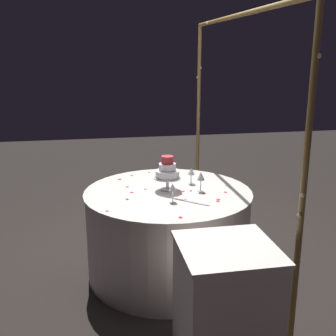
% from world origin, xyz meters
% --- Properties ---
extents(ground_plane, '(12.00, 12.00, 0.00)m').
position_xyz_m(ground_plane, '(0.00, 0.00, 0.00)').
color(ground_plane, black).
extents(decorative_arch, '(2.34, 0.06, 2.09)m').
position_xyz_m(decorative_arch, '(0.00, 0.54, 1.41)').
color(decorative_arch, olive).
rests_on(decorative_arch, ground).
extents(main_table, '(1.35, 1.35, 0.73)m').
position_xyz_m(main_table, '(0.00, 0.00, 0.36)').
color(main_table, silver).
rests_on(main_table, ground).
extents(side_table, '(0.54, 0.54, 0.77)m').
position_xyz_m(side_table, '(1.14, 0.12, 0.39)').
color(side_table, silver).
rests_on(side_table, ground).
extents(tiered_cake, '(0.22, 0.22, 0.28)m').
position_xyz_m(tiered_cake, '(-0.03, -0.00, 0.89)').
color(tiered_cake, silver).
rests_on(tiered_cake, main_table).
extents(wine_glass_0, '(0.06, 0.06, 0.14)m').
position_xyz_m(wine_glass_0, '(0.25, -0.01, 0.83)').
color(wine_glass_0, silver).
rests_on(wine_glass_0, main_table).
extents(wine_glass_1, '(0.06, 0.06, 0.16)m').
position_xyz_m(wine_glass_1, '(0.05, 0.26, 0.85)').
color(wine_glass_1, silver).
rests_on(wine_glass_1, main_table).
extents(wine_glass_2, '(0.06, 0.06, 0.14)m').
position_xyz_m(wine_glass_2, '(-0.16, 0.23, 0.83)').
color(wine_glass_2, silver).
rests_on(wine_glass_2, main_table).
extents(wine_glass_3, '(0.06, 0.06, 0.16)m').
position_xyz_m(wine_glass_3, '(-0.36, 0.05, 0.84)').
color(wine_glass_3, silver).
rests_on(wine_glass_3, main_table).
extents(cake_knife, '(0.21, 0.23, 0.01)m').
position_xyz_m(cake_knife, '(0.27, 0.11, 0.73)').
color(cake_knife, silver).
rests_on(cake_knife, main_table).
extents(rose_petal_0, '(0.04, 0.03, 0.00)m').
position_xyz_m(rose_petal_0, '(0.12, 0.45, 0.73)').
color(rose_petal_0, red).
rests_on(rose_petal_0, main_table).
extents(rose_petal_1, '(0.04, 0.05, 0.00)m').
position_xyz_m(rose_petal_1, '(-0.39, -0.36, 0.73)').
color(rose_petal_1, red).
rests_on(rose_petal_1, main_table).
extents(rose_petal_2, '(0.03, 0.03, 0.00)m').
position_xyz_m(rose_petal_2, '(0.11, 0.27, 0.73)').
color(rose_petal_2, red).
rests_on(rose_petal_2, main_table).
extents(rose_petal_3, '(0.03, 0.03, 0.00)m').
position_xyz_m(rose_petal_3, '(-0.49, -0.24, 0.73)').
color(rose_petal_3, red).
rests_on(rose_petal_3, main_table).
extents(rose_petal_4, '(0.03, 0.03, 0.00)m').
position_xyz_m(rose_petal_4, '(0.10, 0.09, 0.73)').
color(rose_petal_4, red).
rests_on(rose_petal_4, main_table).
extents(rose_petal_5, '(0.03, 0.03, 0.00)m').
position_xyz_m(rose_petal_5, '(0.04, 0.12, 0.73)').
color(rose_petal_5, red).
rests_on(rose_petal_5, main_table).
extents(rose_petal_6, '(0.03, 0.03, 0.00)m').
position_xyz_m(rose_petal_6, '(0.36, -0.50, 0.73)').
color(rose_petal_6, red).
rests_on(rose_petal_6, main_table).
extents(rose_petal_7, '(0.04, 0.03, 0.00)m').
position_xyz_m(rose_petal_7, '(0.14, -0.34, 0.73)').
color(rose_petal_7, red).
rests_on(rose_petal_7, main_table).
extents(rose_petal_8, '(0.02, 0.03, 0.00)m').
position_xyz_m(rose_petal_8, '(-0.07, -0.17, 0.73)').
color(rose_petal_8, red).
rests_on(rose_petal_8, main_table).
extents(rose_petal_9, '(0.03, 0.03, 0.00)m').
position_xyz_m(rose_petal_9, '(0.03, 0.18, 0.73)').
color(rose_petal_9, red).
rests_on(rose_petal_9, main_table).
extents(rose_petal_10, '(0.03, 0.03, 0.00)m').
position_xyz_m(rose_petal_10, '(-0.57, -0.07, 0.73)').
color(rose_petal_10, red).
rests_on(rose_petal_10, main_table).
extents(rose_petal_11, '(0.03, 0.04, 0.00)m').
position_xyz_m(rose_petal_11, '(-0.16, -0.31, 0.73)').
color(rose_petal_11, red).
rests_on(rose_petal_11, main_table).
extents(rose_petal_12, '(0.04, 0.03, 0.00)m').
position_xyz_m(rose_petal_12, '(0.57, -0.02, 0.73)').
color(rose_petal_12, red).
rests_on(rose_petal_12, main_table).
extents(rose_petal_13, '(0.04, 0.04, 0.00)m').
position_xyz_m(rose_petal_13, '(-0.01, -0.29, 0.73)').
color(rose_petal_13, red).
rests_on(rose_petal_13, main_table).
extents(rose_petal_14, '(0.04, 0.03, 0.00)m').
position_xyz_m(rose_petal_14, '(0.31, 0.32, 0.73)').
color(rose_petal_14, red).
rests_on(rose_petal_14, main_table).
extents(rose_petal_15, '(0.04, 0.04, 0.00)m').
position_xyz_m(rose_petal_15, '(-0.57, -0.00, 0.73)').
color(rose_petal_15, red).
rests_on(rose_petal_15, main_table).
extents(rose_petal_16, '(0.04, 0.04, 0.00)m').
position_xyz_m(rose_petal_16, '(0.27, 0.34, 0.73)').
color(rose_petal_16, red).
rests_on(rose_petal_16, main_table).
extents(rose_petal_17, '(0.03, 0.02, 0.00)m').
position_xyz_m(rose_petal_17, '(0.22, 0.09, 0.73)').
color(rose_petal_17, red).
rests_on(rose_petal_17, main_table).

